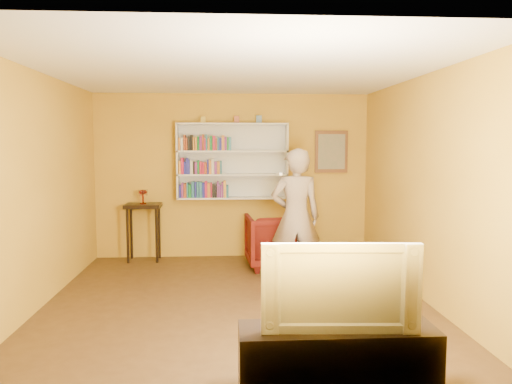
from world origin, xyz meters
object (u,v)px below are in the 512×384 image
tv_cabinet (337,362)px  ruby_lustre (143,194)px  bookshelf (232,161)px  television (338,284)px  armchair (276,241)px  person (296,217)px  console_table (143,214)px

tv_cabinet → ruby_lustre: bearing=115.3°
bookshelf → television: bearing=-81.6°
ruby_lustre → television: size_ratio=0.20×
armchair → person: person is taller
bookshelf → person: 1.97m
console_table → person: bearing=-33.8°
bookshelf → armchair: bookshelf is taller
ruby_lustre → armchair: bearing=-15.0°
bookshelf → television: (0.69, -4.66, -0.74)m
armchair → person: 1.09m
console_table → person: (2.24, -1.50, 0.15)m
bookshelf → television: size_ratio=1.58×
bookshelf → ruby_lustre: size_ratio=7.86×
person → armchair: bearing=-80.0°
armchair → television: bearing=86.9°
person → television: size_ratio=1.60×
armchair → bookshelf: bearing=-51.9°
bookshelf → ruby_lustre: 1.53m
bookshelf → armchair: bearing=-48.1°
bookshelf → ruby_lustre: bookshelf is taller
tv_cabinet → television: (0.00, 0.00, 0.59)m
armchair → ruby_lustre: bearing=-18.8°
armchair → television: (0.05, -3.94, 0.44)m
ruby_lustre → tv_cabinet: (2.13, -4.50, -0.83)m
console_table → television: 4.98m
console_table → bookshelf: bearing=6.3°
bookshelf → console_table: 1.67m
tv_cabinet → television: television is taller
tv_cabinet → television: size_ratio=1.29×
person → tv_cabinet: person is taller
ruby_lustre → tv_cabinet: ruby_lustre is taller
bookshelf → person: bookshelf is taller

